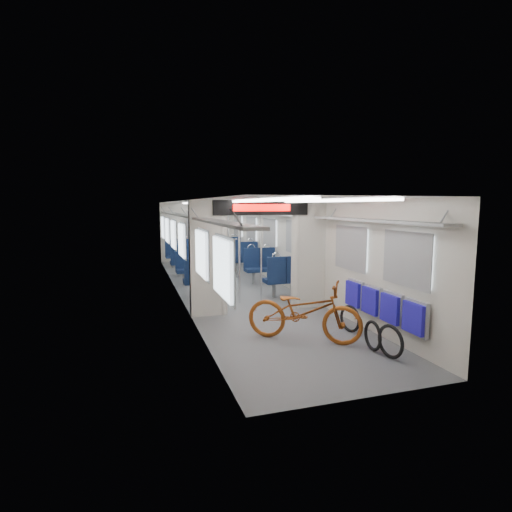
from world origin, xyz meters
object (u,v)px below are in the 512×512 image
at_px(bike_hoop_b, 373,337).
at_px(bike_hoop_c, 350,320).
at_px(flip_bench, 381,304).
at_px(seat_bay_near_right, 271,269).
at_px(seat_bay_near_left, 197,270).
at_px(seat_bay_far_left, 182,255).
at_px(seat_bay_far_right, 236,252).
at_px(bicycle, 304,311).
at_px(bike_hoop_a, 390,343).
at_px(stanchion_near_left, 239,252).
at_px(stanchion_near_right, 261,252).
at_px(stanchion_far_right, 229,240).
at_px(stanchion_far_left, 207,241).

height_order(bike_hoop_b, bike_hoop_c, bike_hoop_c).
relative_size(flip_bench, seat_bay_near_right, 1.00).
relative_size(seat_bay_near_left, seat_bay_far_left, 0.96).
bearing_deg(seat_bay_far_right, bike_hoop_b, -90.12).
bearing_deg(bicycle, flip_bench, -67.27).
xyz_separation_m(bike_hoop_a, seat_bay_far_left, (-1.92, 8.71, 0.32)).
xyz_separation_m(flip_bench, stanchion_near_left, (-1.59, 3.07, 0.57)).
bearing_deg(bicycle, bike_hoop_c, -44.46).
relative_size(bicycle, bike_hoop_b, 4.00).
bearing_deg(seat_bay_near_right, bicycle, -102.01).
bearing_deg(bike_hoop_b, seat_bay_near_right, 89.79).
bearing_deg(bike_hoop_b, seat_bay_far_left, 102.48).
relative_size(flip_bench, bike_hoop_b, 4.50).
bearing_deg(bike_hoop_a, stanchion_near_left, 107.57).
bearing_deg(bike_hoop_a, stanchion_near_right, 100.16).
xyz_separation_m(seat_bay_near_left, stanchion_near_right, (1.23, -1.57, 0.61)).
bearing_deg(seat_bay_far_left, stanchion_far_right, -53.77).
height_order(bike_hoop_c, stanchion_far_left, stanchion_far_left).
distance_m(flip_bench, stanchion_near_right, 3.32).
distance_m(bike_hoop_c, stanchion_near_right, 2.90).
relative_size(bike_hoop_b, seat_bay_far_right, 0.21).
bearing_deg(bike_hoop_c, seat_bay_near_right, 91.82).
bearing_deg(bicycle, stanchion_far_right, 33.94).
bearing_deg(bicycle, seat_bay_near_right, 23.70).
bearing_deg(stanchion_far_left, bicycle, -85.06).
xyz_separation_m(bike_hoop_b, seat_bay_far_right, (0.02, 8.39, 0.35)).
xyz_separation_m(seat_bay_near_left, stanchion_near_left, (0.70, -1.60, 0.61)).
distance_m(bike_hoop_b, seat_bay_near_right, 4.66).
relative_size(bike_hoop_b, stanchion_far_right, 0.20).
relative_size(seat_bay_near_right, stanchion_near_left, 0.92).
bearing_deg(stanchion_far_left, bike_hoop_a, -78.56).
xyz_separation_m(flip_bench, seat_bay_far_right, (-0.42, 7.95, -0.02)).
height_order(bicycle, seat_bay_far_right, seat_bay_far_right).
bearing_deg(seat_bay_far_right, stanchion_near_right, -97.55).
distance_m(bike_hoop_a, bike_hoop_b, 0.35).
bearing_deg(stanchion_near_right, seat_bay_far_left, 104.23).
bearing_deg(bike_hoop_c, stanchion_far_right, 97.54).
height_order(stanchion_near_left, stanchion_far_left, same).
xyz_separation_m(bike_hoop_c, stanchion_near_left, (-1.29, 2.61, 0.94)).
relative_size(seat_bay_near_right, stanchion_far_left, 0.92).
relative_size(bike_hoop_b, stanchion_far_left, 0.20).
bearing_deg(seat_bay_near_right, bike_hoop_c, -88.18).
distance_m(bike_hoop_b, stanchion_near_left, 3.81).
bearing_deg(bike_hoop_b, seat_bay_far_right, 89.88).
bearing_deg(flip_bench, bike_hoop_c, 123.42).
xyz_separation_m(flip_bench, stanchion_near_right, (-1.06, 3.09, 0.57)).
relative_size(seat_bay_far_right, stanchion_far_left, 0.96).
bearing_deg(seat_bay_far_left, seat_bay_far_right, 0.52).
bearing_deg(seat_bay_near_right, stanchion_near_right, -120.02).
bearing_deg(stanchion_far_right, stanchion_near_right, -89.89).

